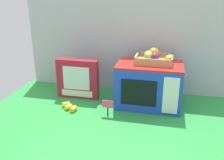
% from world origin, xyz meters
% --- Properties ---
extents(ground_plane, '(1.70, 1.70, 0.00)m').
position_xyz_m(ground_plane, '(0.00, 0.00, 0.00)').
color(ground_plane, green).
rests_on(ground_plane, ground).
extents(display_back_panel, '(1.61, 0.03, 0.67)m').
position_xyz_m(display_back_panel, '(0.00, 0.27, 0.34)').
color(display_back_panel, '#B7BABF').
rests_on(display_back_panel, ground).
extents(toy_microwave, '(0.41, 0.28, 0.28)m').
position_xyz_m(toy_microwave, '(0.13, 0.03, 0.14)').
color(toy_microwave, blue).
rests_on(toy_microwave, ground).
extents(food_groups_crate, '(0.25, 0.17, 0.09)m').
position_xyz_m(food_groups_crate, '(0.15, 0.05, 0.31)').
color(food_groups_crate, tan).
rests_on(food_groups_crate, toy_microwave).
extents(cookie_set_box, '(0.29, 0.05, 0.27)m').
position_xyz_m(cookie_set_box, '(-0.36, 0.04, 0.14)').
color(cookie_set_box, '#B2192D').
rests_on(cookie_set_box, ground).
extents(price_sign, '(0.07, 0.01, 0.10)m').
position_xyz_m(price_sign, '(-0.09, -0.18, 0.07)').
color(price_sign, black).
rests_on(price_sign, ground).
extents(loose_toy_banana, '(0.12, 0.10, 0.03)m').
position_xyz_m(loose_toy_banana, '(-0.35, -0.15, 0.02)').
color(loose_toy_banana, yellow).
rests_on(loose_toy_banana, ground).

